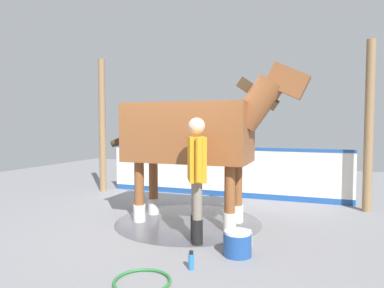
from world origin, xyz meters
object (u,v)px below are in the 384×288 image
Objects in this scene: horse at (194,134)px; hose_coil at (142,281)px; handler at (197,170)px; bottle_spray at (191,261)px; wash_bucket at (237,243)px; bottle_shampoo at (249,239)px.

horse reaches higher than hose_coil.
bottle_spray is at bearing 80.95° from handler.
horse is 1.04m from handler.
horse is at bearing -93.19° from handler.
wash_bucket is at bearing 129.25° from handler.
wash_bucket is 0.58× the size of hose_coil.
bottle_spray is 0.61m from hose_coil.
handler is at bearing 8.97° from bottle_shampoo.
hose_coil is at bearing 56.67° from bottle_spray.
bottle_shampoo is 1.02× the size of bottle_spray.
wash_bucket is at bearing -121.88° from hose_coil.
bottle_spray is (0.36, 0.61, -0.05)m from wash_bucket.
wash_bucket reaches higher than bottle_spray.
bottle_shampoo is at bearing -97.80° from wash_bucket.
horse is at bearing -33.61° from bottle_shampoo.
wash_bucket is 0.40m from bottle_shampoo.
handler reaches higher than hose_coil.
handler is 4.91× the size of wash_bucket.
bottle_shampoo is (-0.71, -0.11, -0.89)m from handler.
horse reaches higher than wash_bucket.
horse is at bearing -80.92° from hose_coil.
bottle_spray is at bearing -123.33° from hose_coil.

